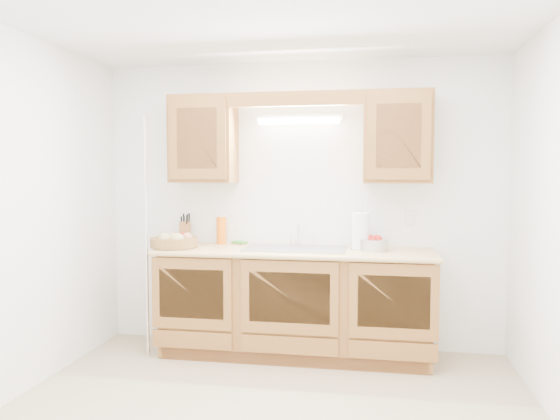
% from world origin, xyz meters
% --- Properties ---
extents(room, '(3.52, 3.50, 2.50)m').
position_xyz_m(room, '(0.00, 0.00, 1.25)').
color(room, tan).
rests_on(room, ground).
extents(base_cabinets, '(2.20, 0.60, 0.86)m').
position_xyz_m(base_cabinets, '(0.00, 1.20, 0.44)').
color(base_cabinets, '#955E2B').
rests_on(base_cabinets, ground).
extents(countertop, '(2.30, 0.63, 0.04)m').
position_xyz_m(countertop, '(0.00, 1.19, 0.88)').
color(countertop, '#E2C277').
rests_on(countertop, base_cabinets).
extents(upper_cabinet_left, '(0.55, 0.33, 0.75)m').
position_xyz_m(upper_cabinet_left, '(-0.83, 1.33, 1.83)').
color(upper_cabinet_left, '#955E2B').
rests_on(upper_cabinet_left, room).
extents(upper_cabinet_right, '(0.55, 0.33, 0.75)m').
position_xyz_m(upper_cabinet_right, '(0.83, 1.33, 1.83)').
color(upper_cabinet_right, '#955E2B').
rests_on(upper_cabinet_right, room).
extents(valance, '(2.20, 0.05, 0.12)m').
position_xyz_m(valance, '(0.00, 1.19, 2.14)').
color(valance, '#955E2B').
rests_on(valance, room).
extents(fluorescent_fixture, '(0.76, 0.08, 0.08)m').
position_xyz_m(fluorescent_fixture, '(0.00, 1.42, 2.00)').
color(fluorescent_fixture, white).
rests_on(fluorescent_fixture, room).
extents(sink, '(0.84, 0.46, 0.36)m').
position_xyz_m(sink, '(0.00, 1.21, 0.83)').
color(sink, '#9E9EA3').
rests_on(sink, countertop).
extents(wire_shelf_pole, '(0.03, 0.03, 2.00)m').
position_xyz_m(wire_shelf_pole, '(-1.20, 0.94, 1.00)').
color(wire_shelf_pole, silver).
rests_on(wire_shelf_pole, ground).
extents(outlet_plate, '(0.08, 0.01, 0.12)m').
position_xyz_m(outlet_plate, '(0.95, 1.49, 1.15)').
color(outlet_plate, white).
rests_on(outlet_plate, room).
extents(fruit_basket, '(0.46, 0.46, 0.13)m').
position_xyz_m(fruit_basket, '(-1.03, 1.12, 0.96)').
color(fruit_basket, olive).
rests_on(fruit_basket, countertop).
extents(knife_block, '(0.13, 0.18, 0.28)m').
position_xyz_m(knife_block, '(-1.03, 1.39, 1.00)').
color(knife_block, '#955E2B').
rests_on(knife_block, countertop).
extents(orange_canister, '(0.11, 0.11, 0.26)m').
position_xyz_m(orange_canister, '(-0.70, 1.42, 1.03)').
color(orange_canister, orange).
rests_on(orange_canister, countertop).
extents(soap_bottle, '(0.10, 0.10, 0.20)m').
position_xyz_m(soap_bottle, '(0.54, 1.40, 1.00)').
color(soap_bottle, '#2254AC').
rests_on(soap_bottle, countertop).
extents(sponge, '(0.15, 0.12, 0.03)m').
position_xyz_m(sponge, '(-0.54, 1.44, 0.91)').
color(sponge, '#CC333F').
rests_on(sponge, countertop).
extents(paper_towel, '(0.17, 0.17, 0.36)m').
position_xyz_m(paper_towel, '(0.54, 1.25, 1.05)').
color(paper_towel, silver).
rests_on(paper_towel, countertop).
extents(apple_bowl, '(0.27, 0.27, 0.13)m').
position_xyz_m(apple_bowl, '(0.65, 1.23, 0.96)').
color(apple_bowl, silver).
rests_on(apple_bowl, countertop).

